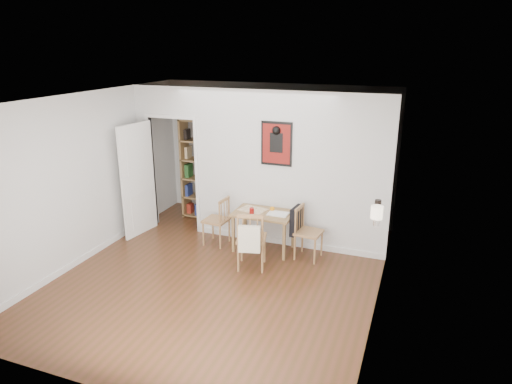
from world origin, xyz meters
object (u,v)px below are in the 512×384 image
at_px(chair_front, 251,239).
at_px(bookshelf, 203,170).
at_px(notebook, 278,214).
at_px(ceramic_jar_b, 378,204).
at_px(red_glass, 252,211).
at_px(fireplace, 375,252).
at_px(ceramic_jar_a, 380,210).
at_px(dining_table, 264,217).
at_px(orange_fruit, 272,209).
at_px(chair_right, 308,232).
at_px(mantel_lamp, 377,214).
at_px(chair_left, 216,221).

bearing_deg(chair_front, bookshelf, 134.50).
bearing_deg(notebook, ceramic_jar_b, -18.32).
height_order(red_glass, ceramic_jar_b, ceramic_jar_b).
xyz_separation_m(chair_front, ceramic_jar_b, (1.79, 0.14, 0.74)).
bearing_deg(fireplace, ceramic_jar_a, 70.15).
relative_size(notebook, ceramic_jar_b, 2.94).
height_order(dining_table, ceramic_jar_b, ceramic_jar_b).
relative_size(dining_table, fireplace, 0.78).
distance_m(orange_fruit, ceramic_jar_a, 2.03).
xyz_separation_m(chair_right, ceramic_jar_b, (1.08, -0.48, 0.77)).
xyz_separation_m(chair_front, ceramic_jar_a, (1.84, -0.08, 0.74)).
relative_size(fireplace, mantel_lamp, 5.08).
distance_m(ceramic_jar_a, ceramic_jar_b, 0.22).
xyz_separation_m(chair_right, ceramic_jar_a, (1.12, -0.70, 0.77)).
distance_m(chair_left, ceramic_jar_a, 2.91).
bearing_deg(ceramic_jar_a, mantel_lamp, -89.20).
xyz_separation_m(chair_left, ceramic_jar_a, (2.72, -0.69, 0.79)).
relative_size(chair_right, bookshelf, 0.44).
bearing_deg(notebook, red_glass, -162.87).
relative_size(orange_fruit, mantel_lamp, 0.32).
bearing_deg(orange_fruit, chair_left, -170.36).
relative_size(fireplace, orange_fruit, 16.02).
bearing_deg(orange_fruit, ceramic_jar_b, -20.21).
bearing_deg(orange_fruit, fireplace, -26.91).
distance_m(chair_right, ceramic_jar_a, 1.53).
relative_size(chair_left, mantel_lamp, 3.43).
relative_size(red_glass, mantel_lamp, 0.40).
distance_m(notebook, mantel_lamp, 2.11).
height_order(chair_right, fireplace, fireplace).
bearing_deg(bookshelf, ceramic_jar_b, -24.08).
bearing_deg(fireplace, dining_table, 157.24).
relative_size(dining_table, chair_right, 1.13).
xyz_separation_m(chair_left, red_glass, (0.68, -0.07, 0.29)).
xyz_separation_m(dining_table, ceramic_jar_b, (1.83, -0.53, 0.63)).
distance_m(chair_right, chair_front, 0.95).
distance_m(dining_table, orange_fruit, 0.20).
xyz_separation_m(chair_right, notebook, (-0.51, 0.04, 0.23)).
distance_m(red_glass, notebook, 0.43).
relative_size(bookshelf, fireplace, 1.58).
bearing_deg(ceramic_jar_b, red_glass, 168.66).
xyz_separation_m(notebook, ceramic_jar_a, (1.63, -0.74, 0.54)).
relative_size(dining_table, orange_fruit, 12.48).
bearing_deg(orange_fruit, ceramic_jar_a, -25.65).
height_order(bookshelf, mantel_lamp, bookshelf).
xyz_separation_m(dining_table, chair_left, (-0.84, -0.05, -0.16)).
bearing_deg(chair_left, bookshelf, 125.65).
relative_size(chair_right, ceramic_jar_a, 8.13).
relative_size(orange_fruit, notebook, 0.24).
xyz_separation_m(fireplace, ceramic_jar_a, (0.01, 0.04, 0.60)).
relative_size(chair_right, chair_front, 0.92).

